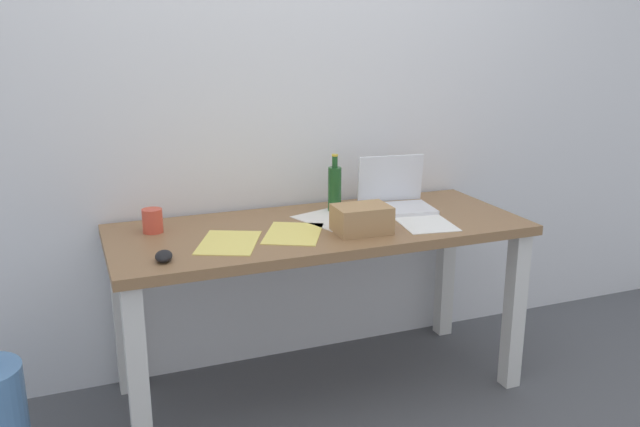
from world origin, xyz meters
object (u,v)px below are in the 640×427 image
object	(u,v)px
cardboard_box	(362,219)
coffee_mug	(152,221)
computer_mouse	(164,256)
laptop_right	(395,198)
beer_bottle	(335,188)
desk	(320,249)

from	to	relation	value
cardboard_box	coffee_mug	size ratio (longest dim) A/B	2.29
computer_mouse	coffee_mug	world-z (taller)	coffee_mug
laptop_right	beer_bottle	distance (m)	0.28
desk	cardboard_box	size ratio (longest dim) A/B	7.83
beer_bottle	cardboard_box	size ratio (longest dim) A/B	1.17
laptop_right	beer_bottle	bearing A→B (deg)	166.06
desk	beer_bottle	distance (m)	0.31
beer_bottle	coffee_mug	bearing A→B (deg)	-177.84
desk	laptop_right	xyz separation A→B (m)	(0.41, 0.12, 0.16)
cardboard_box	coffee_mug	xyz separation A→B (m)	(-0.77, 0.30, -0.01)
coffee_mug	computer_mouse	bearing A→B (deg)	-91.86
desk	computer_mouse	world-z (taller)	computer_mouse
laptop_right	coffee_mug	world-z (taller)	laptop_right
laptop_right	cardboard_box	world-z (taller)	laptop_right
computer_mouse	coffee_mug	bearing A→B (deg)	99.89
computer_mouse	coffee_mug	size ratio (longest dim) A/B	1.05
cardboard_box	coffee_mug	world-z (taller)	cardboard_box
laptop_right	beer_bottle	world-z (taller)	beer_bottle
beer_bottle	coffee_mug	size ratio (longest dim) A/B	2.68
laptop_right	coffee_mug	distance (m)	1.06
laptop_right	computer_mouse	world-z (taller)	laptop_right
desk	beer_bottle	world-z (taller)	beer_bottle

